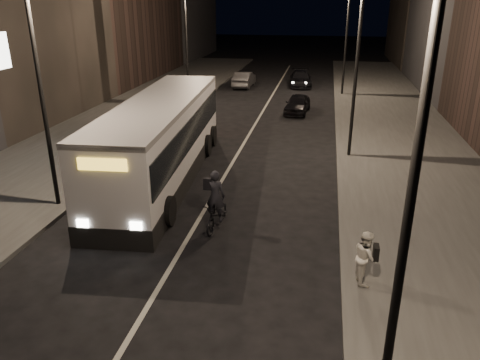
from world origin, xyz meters
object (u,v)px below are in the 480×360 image
at_px(city_bus, 162,136).
at_px(car_near, 297,104).
at_px(cyclist_on_bicycle, 217,209).
at_px(car_mid, 244,79).
at_px(car_far, 301,79).
at_px(streetlight_right_far, 344,27).
at_px(streetlight_right_mid, 352,48).
at_px(streetlight_right_near, 398,157).
at_px(streetlight_left_near, 44,65).
at_px(pedestrian_woman, 366,257).
at_px(streetlight_left_far, 189,30).

xyz_separation_m(city_bus, car_near, (5.05, 13.51, -1.27)).
xyz_separation_m(cyclist_on_bicycle, car_mid, (-3.71, 27.05, -0.05)).
height_order(car_near, car_far, car_far).
distance_m(streetlight_right_far, car_mid, 9.78).
distance_m(cyclist_on_bicycle, car_far, 28.41).
bearing_deg(streetlight_right_mid, cyclist_on_bicycle, -117.64).
relative_size(streetlight_right_near, streetlight_left_near, 1.00).
xyz_separation_m(streetlight_right_mid, streetlight_left_near, (-10.66, -8.00, 0.00)).
bearing_deg(pedestrian_woman, cyclist_on_bicycle, 51.28).
relative_size(streetlight_right_near, car_mid, 1.95).
distance_m(streetlight_right_near, city_bus, 14.60).
bearing_deg(streetlight_right_near, car_near, 96.59).
distance_m(streetlight_left_near, city_bus, 5.76).
distance_m(streetlight_right_mid, cyclist_on_bicycle, 10.81).
bearing_deg(streetlight_right_mid, streetlight_left_near, -143.12).
distance_m(streetlight_left_far, car_near, 9.11).
relative_size(pedestrian_woman, car_near, 0.42).
bearing_deg(car_far, streetlight_right_mid, -86.32).
xyz_separation_m(streetlight_right_far, cyclist_on_bicycle, (-4.53, -24.66, -4.62)).
xyz_separation_m(streetlight_right_far, city_bus, (-7.96, -20.26, -3.45)).
bearing_deg(streetlight_right_near, car_far, 95.29).
height_order(streetlight_right_far, city_bus, streetlight_right_far).
xyz_separation_m(car_near, car_mid, (-5.33, 9.14, 0.05)).
bearing_deg(streetlight_left_near, streetlight_right_near, -36.88).
xyz_separation_m(streetlight_right_near, car_near, (-2.92, 25.25, -4.73)).
relative_size(streetlight_left_far, car_far, 1.79).
bearing_deg(streetlight_left_far, cyclist_on_bicycle, -71.81).
distance_m(car_mid, car_far, 5.11).
height_order(streetlight_right_mid, streetlight_right_far, same).
relative_size(streetlight_left_near, car_far, 1.79).
height_order(streetlight_right_far, car_mid, streetlight_right_far).
relative_size(cyclist_on_bicycle, pedestrian_woman, 1.43).
bearing_deg(car_mid, pedestrian_woman, 107.23).
relative_size(streetlight_left_near, pedestrian_woman, 5.25).
height_order(streetlight_right_far, car_near, streetlight_right_far).
xyz_separation_m(streetlight_right_mid, city_bus, (-7.96, -4.26, -3.45)).
distance_m(streetlight_right_mid, car_mid, 20.69).
bearing_deg(streetlight_right_far, car_far, 131.62).
height_order(cyclist_on_bicycle, pedestrian_woman, cyclist_on_bicycle).
height_order(city_bus, car_near, city_bus).
bearing_deg(car_far, car_mid, -170.69).
distance_m(car_near, car_mid, 10.58).
height_order(car_near, car_mid, car_mid).
height_order(streetlight_right_mid, car_mid, streetlight_right_mid).
bearing_deg(cyclist_on_bicycle, car_mid, 104.22).
bearing_deg(streetlight_right_near, car_mid, 103.48).
height_order(streetlight_left_far, car_near, streetlight_left_far).
distance_m(streetlight_right_far, car_near, 8.74).
bearing_deg(streetlight_left_far, pedestrian_woman, -62.88).
xyz_separation_m(car_near, car_far, (-0.39, 10.47, 0.03)).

